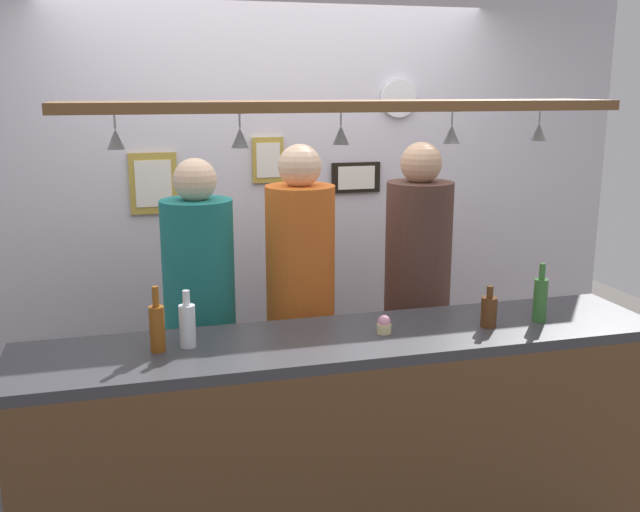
# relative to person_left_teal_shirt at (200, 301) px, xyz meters

# --- Properties ---
(back_wall) EXTENTS (4.40, 0.06, 2.60)m
(back_wall) POSITION_rel_person_left_teal_shirt_xyz_m (0.54, 0.79, 0.26)
(back_wall) COLOR silver
(back_wall) RESTS_ON ground_plane
(bar_counter) EXTENTS (2.70, 0.55, 1.04)m
(bar_counter) POSITION_rel_person_left_teal_shirt_xyz_m (0.54, -0.82, -0.34)
(bar_counter) COLOR #38383D
(bar_counter) RESTS_ON ground_plane
(overhead_glass_rack) EXTENTS (2.20, 0.36, 0.04)m
(overhead_glass_rack) POSITION_rel_person_left_teal_shirt_xyz_m (0.54, -0.61, 0.93)
(overhead_glass_rack) COLOR brown
(hanging_wineglass_far_left) EXTENTS (0.07, 0.07, 0.13)m
(hanging_wineglass_far_left) POSITION_rel_person_left_teal_shirt_xyz_m (-0.33, -0.55, 0.82)
(hanging_wineglass_far_left) COLOR silver
(hanging_wineglass_far_left) RESTS_ON overhead_glass_rack
(hanging_wineglass_left) EXTENTS (0.07, 0.07, 0.13)m
(hanging_wineglass_left) POSITION_rel_person_left_teal_shirt_xyz_m (0.12, -0.61, 0.82)
(hanging_wineglass_left) COLOR silver
(hanging_wineglass_left) RESTS_ON overhead_glass_rack
(hanging_wineglass_center_left) EXTENTS (0.07, 0.07, 0.13)m
(hanging_wineglass_center_left) POSITION_rel_person_left_teal_shirt_xyz_m (0.53, -0.55, 0.82)
(hanging_wineglass_center_left) COLOR silver
(hanging_wineglass_center_left) RESTS_ON overhead_glass_rack
(hanging_wineglass_center) EXTENTS (0.07, 0.07, 0.13)m
(hanging_wineglass_center) POSITION_rel_person_left_teal_shirt_xyz_m (0.99, -0.62, 0.82)
(hanging_wineglass_center) COLOR silver
(hanging_wineglass_center) RESTS_ON overhead_glass_rack
(hanging_wineglass_center_right) EXTENTS (0.07, 0.07, 0.13)m
(hanging_wineglass_center_right) POSITION_rel_person_left_teal_shirt_xyz_m (1.42, -0.57, 0.82)
(hanging_wineglass_center_right) COLOR silver
(hanging_wineglass_center_right) RESTS_ON overhead_glass_rack
(person_left_teal_shirt) EXTENTS (0.34, 0.34, 1.72)m
(person_left_teal_shirt) POSITION_rel_person_left_teal_shirt_xyz_m (0.00, 0.00, 0.00)
(person_left_teal_shirt) COLOR #2D334C
(person_left_teal_shirt) RESTS_ON ground_plane
(person_middle_orange_shirt) EXTENTS (0.34, 0.34, 1.78)m
(person_middle_orange_shirt) POSITION_rel_person_left_teal_shirt_xyz_m (0.50, 0.00, 0.04)
(person_middle_orange_shirt) COLOR #2D334C
(person_middle_orange_shirt) RESTS_ON ground_plane
(person_right_brown_shirt) EXTENTS (0.34, 0.34, 1.78)m
(person_right_brown_shirt) POSITION_rel_person_left_teal_shirt_xyz_m (1.12, 0.00, 0.03)
(person_right_brown_shirt) COLOR #2D334C
(person_right_brown_shirt) RESTS_ON ground_plane
(bottle_beer_brown_stubby) EXTENTS (0.07, 0.07, 0.18)m
(bottle_beer_brown_stubby) POSITION_rel_person_left_teal_shirt_xyz_m (1.15, -0.71, 0.07)
(bottle_beer_brown_stubby) COLOR #512D14
(bottle_beer_brown_stubby) RESTS_ON bar_counter
(bottle_beer_green_import) EXTENTS (0.06, 0.06, 0.26)m
(bottle_beer_green_import) POSITION_rel_person_left_teal_shirt_xyz_m (1.40, -0.70, 0.10)
(bottle_beer_green_import) COLOR #336B2D
(bottle_beer_green_import) RESTS_ON bar_counter
(bottle_soda_clear) EXTENTS (0.06, 0.06, 0.23)m
(bottle_soda_clear) POSITION_rel_person_left_teal_shirt_xyz_m (-0.11, -0.62, 0.09)
(bottle_soda_clear) COLOR silver
(bottle_soda_clear) RESTS_ON bar_counter
(bottle_beer_amber_tall) EXTENTS (0.06, 0.06, 0.26)m
(bottle_beer_amber_tall) POSITION_rel_person_left_teal_shirt_xyz_m (-0.23, -0.63, 0.10)
(bottle_beer_amber_tall) COLOR brown
(bottle_beer_amber_tall) RESTS_ON bar_counter
(cupcake) EXTENTS (0.06, 0.06, 0.08)m
(cupcake) POSITION_rel_person_left_teal_shirt_xyz_m (0.69, -0.67, 0.04)
(cupcake) COLOR beige
(cupcake) RESTS_ON bar_counter
(picture_frame_lower_pair) EXTENTS (0.30, 0.02, 0.18)m
(picture_frame_lower_pair) POSITION_rel_person_left_teal_shirt_xyz_m (1.02, 0.75, 0.47)
(picture_frame_lower_pair) COLOR black
(picture_frame_lower_pair) RESTS_ON back_wall
(picture_frame_crest) EXTENTS (0.18, 0.02, 0.26)m
(picture_frame_crest) POSITION_rel_person_left_teal_shirt_xyz_m (0.49, 0.75, 0.59)
(picture_frame_crest) COLOR #B29338
(picture_frame_crest) RESTS_ON back_wall
(picture_frame_caricature) EXTENTS (0.26, 0.02, 0.34)m
(picture_frame_caricature) POSITION_rel_person_left_teal_shirt_xyz_m (-0.16, 0.75, 0.48)
(picture_frame_caricature) COLOR #B29338
(picture_frame_caricature) RESTS_ON back_wall
(wall_clock) EXTENTS (0.22, 0.03, 0.22)m
(wall_clock) POSITION_rel_person_left_teal_shirt_xyz_m (1.28, 0.74, 0.93)
(wall_clock) COLOR white
(wall_clock) RESTS_ON back_wall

